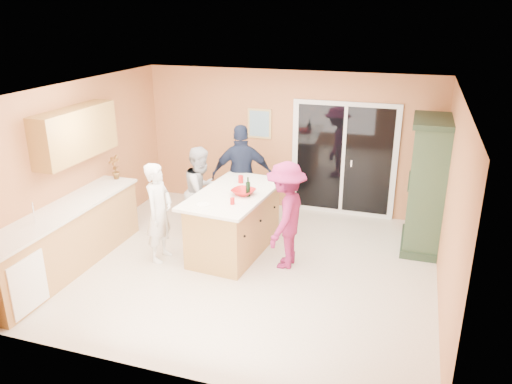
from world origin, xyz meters
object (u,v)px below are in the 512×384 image
(green_hutch, at_px, (427,187))
(woman_magenta, at_px, (286,215))
(kitchen_island, at_px, (234,224))
(woman_grey, at_px, (202,192))
(woman_navy, at_px, (242,176))
(woman_white, at_px, (159,212))

(green_hutch, bearing_deg, woman_magenta, -146.38)
(kitchen_island, xyz_separation_m, woman_grey, (-0.73, 0.43, 0.30))
(kitchen_island, xyz_separation_m, green_hutch, (2.79, 1.08, 0.56))
(kitchen_island, height_order, woman_grey, woman_grey)
(woman_grey, bearing_deg, woman_navy, -28.66)
(woman_white, xyz_separation_m, woman_magenta, (1.85, 0.39, 0.04))
(kitchen_island, distance_m, woman_grey, 0.90)
(kitchen_island, relative_size, woman_magenta, 1.23)
(green_hutch, bearing_deg, woman_grey, -169.56)
(woman_navy, bearing_deg, woman_magenta, 111.11)
(green_hutch, bearing_deg, woman_navy, -179.70)
(woman_navy, height_order, woman_magenta, woman_navy)
(green_hutch, bearing_deg, kitchen_island, -158.81)
(woman_white, distance_m, woman_magenta, 1.89)
(green_hutch, relative_size, woman_grey, 1.37)
(woman_white, bearing_deg, kitchen_island, -58.34)
(green_hutch, height_order, woman_white, green_hutch)
(woman_grey, xyz_separation_m, woman_magenta, (1.60, -0.63, 0.04))
(woman_grey, distance_m, woman_navy, 0.81)
(kitchen_island, height_order, woman_magenta, woman_magenta)
(kitchen_island, xyz_separation_m, woman_navy, (-0.24, 1.07, 0.43))
(woman_white, bearing_deg, woman_grey, -12.74)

